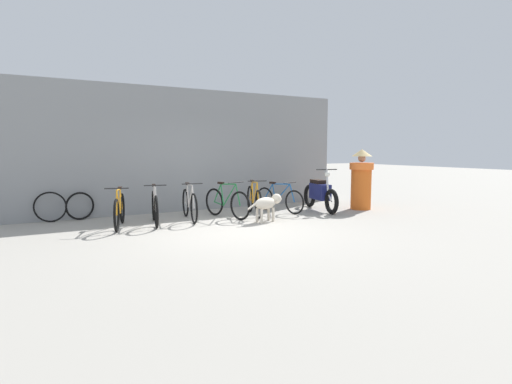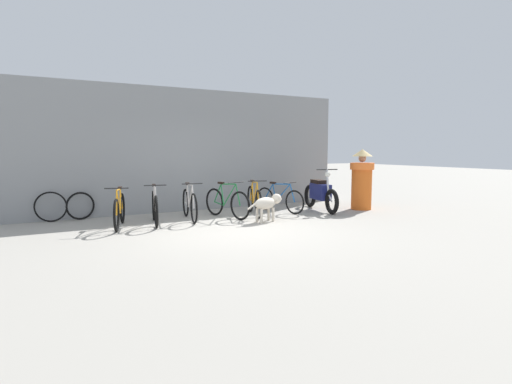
% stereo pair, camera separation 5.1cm
% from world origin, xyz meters
% --- Properties ---
extents(ground_plane, '(60.00, 60.00, 0.00)m').
position_xyz_m(ground_plane, '(0.00, 0.00, 0.00)').
color(ground_plane, '#9E998E').
extents(shop_wall_back, '(9.28, 0.20, 3.21)m').
position_xyz_m(shop_wall_back, '(0.00, 3.07, 1.60)').
color(shop_wall_back, gray).
rests_on(shop_wall_back, ground).
extents(bicycle_0, '(0.58, 1.62, 0.87)m').
position_xyz_m(bicycle_0, '(-2.01, 1.46, 0.35)').
color(bicycle_0, black).
rests_on(bicycle_0, ground).
extents(bicycle_1, '(0.48, 1.64, 0.89)m').
position_xyz_m(bicycle_1, '(-1.26, 1.49, 0.36)').
color(bicycle_1, black).
rests_on(bicycle_1, ground).
extents(bicycle_2, '(0.46, 1.69, 0.88)m').
position_xyz_m(bicycle_2, '(-0.43, 1.61, 0.36)').
color(bicycle_2, black).
rests_on(bicycle_2, ground).
extents(bicycle_3, '(0.55, 1.58, 0.88)m').
position_xyz_m(bicycle_3, '(0.45, 1.49, 0.36)').
color(bicycle_3, black).
rests_on(bicycle_3, ground).
extents(bicycle_4, '(0.62, 1.70, 0.89)m').
position_xyz_m(bicycle_4, '(1.20, 1.49, 0.37)').
color(bicycle_4, black).
rests_on(bicycle_4, ground).
extents(bicycle_5, '(0.56, 1.61, 0.80)m').
position_xyz_m(bicycle_5, '(2.01, 1.62, 0.33)').
color(bicycle_5, black).
rests_on(bicycle_5, ground).
extents(motorcycle, '(0.62, 1.95, 1.13)m').
position_xyz_m(motorcycle, '(3.12, 1.34, 0.45)').
color(motorcycle, black).
rests_on(motorcycle, ground).
extents(stray_dog, '(1.03, 0.43, 0.61)m').
position_xyz_m(stray_dog, '(1.06, 0.58, 0.42)').
color(stray_dog, beige).
rests_on(stray_dog, ground).
extents(person_in_robes, '(0.84, 0.84, 1.63)m').
position_xyz_m(person_in_robes, '(4.24, 0.98, 0.83)').
color(person_in_robes, orange).
rests_on(person_in_robes, ground).
extents(spare_tire_left, '(0.69, 0.14, 0.69)m').
position_xyz_m(spare_tire_left, '(-3.27, 2.82, 0.35)').
color(spare_tire_left, black).
rests_on(spare_tire_left, ground).
extents(spare_tire_right, '(0.64, 0.19, 0.65)m').
position_xyz_m(spare_tire_right, '(-2.65, 2.83, 0.33)').
color(spare_tire_right, black).
rests_on(spare_tire_right, ground).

